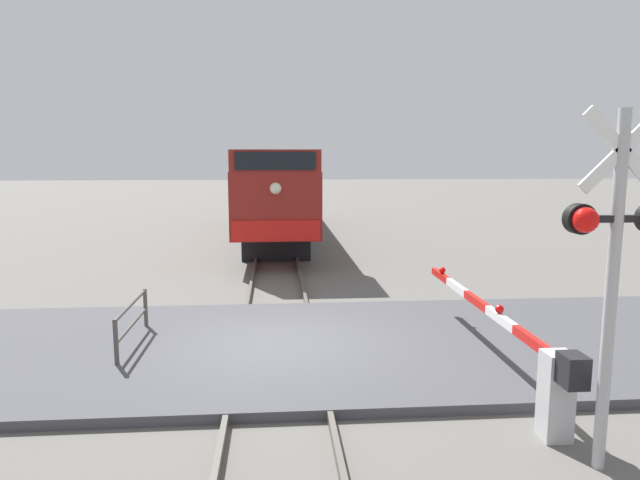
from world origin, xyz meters
TOP-DOWN VIEW (x-y plane):
  - ground_plane at (0.00, 0.00)m, footprint 160.00×160.00m
  - rail_track_left at (-0.72, 0.00)m, footprint 0.08×80.00m
  - rail_track_right at (0.72, 0.00)m, footprint 0.08×80.00m
  - road_surface at (0.00, 0.00)m, footprint 36.00×5.77m
  - locomotive at (0.00, 15.28)m, footprint 2.84×17.75m
  - crossing_signal at (3.76, -4.32)m, footprint 1.18×0.33m
  - crossing_gate at (3.58, -2.75)m, footprint 0.36×6.22m
  - guard_railing at (-2.71, 0.22)m, footprint 0.08×2.26m

SIDE VIEW (x-z plane):
  - ground_plane at x=0.00m, z-range 0.00..0.00m
  - rail_track_left at x=-0.72m, z-range 0.00..0.15m
  - rail_track_right at x=0.72m, z-range 0.00..0.15m
  - road_surface at x=0.00m, z-range 0.00..0.16m
  - guard_railing at x=-2.71m, z-range 0.14..1.09m
  - crossing_gate at x=3.58m, z-range 0.16..1.44m
  - locomotive at x=0.00m, z-range 0.03..3.88m
  - crossing_signal at x=3.76m, z-range 0.52..4.70m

